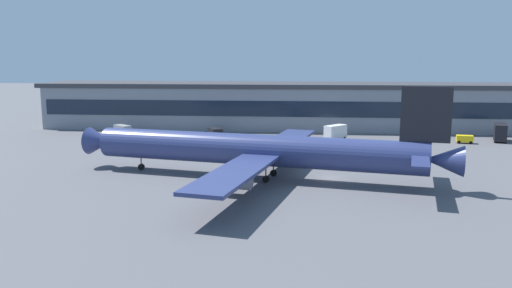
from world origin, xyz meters
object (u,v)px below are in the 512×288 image
at_px(catering_truck, 500,132).
at_px(baggage_tug, 464,139).
at_px(airliner, 259,150).
at_px(crew_van, 123,129).
at_px(follow_me_car, 419,138).
at_px(stair_truck, 336,132).
at_px(pushback_tractor, 215,131).

distance_m(catering_truck, baggage_tug, 10.09).
distance_m(airliner, crew_van, 58.75).
bearing_deg(crew_van, catering_truck, -0.63).
height_order(airliner, catering_truck, airliner).
distance_m(follow_me_car, stair_truck, 19.21).
xyz_separation_m(pushback_tractor, baggage_tug, (59.43, -7.41, 0.04)).
bearing_deg(crew_van, airliner, -48.54).
relative_size(follow_me_car, stair_truck, 0.75).
bearing_deg(stair_truck, catering_truck, 2.19).
bearing_deg(baggage_tug, catering_truck, 22.33).
xyz_separation_m(pushback_tractor, crew_van, (-23.48, -2.59, 0.41)).
bearing_deg(pushback_tractor, catering_truck, -3.00).
height_order(stair_truck, crew_van, stair_truck).
bearing_deg(catering_truck, pushback_tractor, 177.00).
height_order(pushback_tractor, follow_me_car, follow_me_car).
bearing_deg(baggage_tug, pushback_tractor, 172.90).
bearing_deg(pushback_tractor, crew_van, -173.70).
height_order(crew_van, baggage_tug, crew_van).
bearing_deg(stair_truck, follow_me_car, -8.64).
distance_m(pushback_tractor, baggage_tug, 59.89).
bearing_deg(stair_truck, airliner, -109.65).
height_order(airliner, pushback_tractor, airliner).
height_order(follow_me_car, stair_truck, stair_truck).
xyz_separation_m(catering_truck, crew_van, (-92.18, 1.01, -0.83)).
relative_size(follow_me_car, baggage_tug, 1.17).
xyz_separation_m(airliner, follow_me_car, (33.78, 38.60, -3.62)).
distance_m(airliner, catering_truck, 68.52).
distance_m(stair_truck, baggage_tug, 29.37).
bearing_deg(baggage_tug, airliner, -138.39).
relative_size(pushback_tractor, catering_truck, 0.71).
bearing_deg(crew_van, baggage_tug, -3.32).
bearing_deg(baggage_tug, stair_truck, 175.44).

